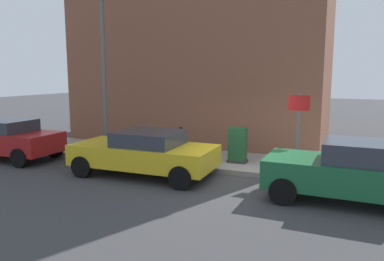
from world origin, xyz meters
name	(u,v)px	position (x,y,z in m)	size (l,w,h in m)	color
ground	(236,181)	(0.00, 0.00, 0.00)	(80.00, 80.00, 0.00)	#38383A
sidewalk	(102,150)	(1.86, 6.00, 0.07)	(2.67, 30.00, 0.15)	gray
corner_building	(207,34)	(6.46, 3.35, 4.83)	(6.63, 10.70, 9.65)	brown
car_green	(355,172)	(-0.69, -3.03, 0.76)	(1.91, 4.01, 1.48)	#195933
car_yellow	(145,152)	(-0.50, 2.69, 0.71)	(2.04, 4.29, 1.35)	gold
car_red	(5,138)	(-0.50, 8.41, 0.74)	(1.82, 4.13, 1.41)	maroon
utility_cabinet	(238,146)	(1.60, 0.43, 0.68)	(0.46, 0.61, 1.15)	#1E4C28
bollard_near_cabinet	(181,141)	(1.70, 2.52, 0.70)	(0.14, 0.14, 1.04)	black
bollard_far_kerb	(130,142)	(0.78, 4.00, 0.70)	(0.14, 0.14, 1.04)	black
street_sign	(298,122)	(0.97, -1.52, 1.66)	(0.08, 0.60, 2.30)	#59595B
lamppost	(104,66)	(1.45, 5.48, 3.30)	(0.20, 0.44, 5.72)	#59595B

